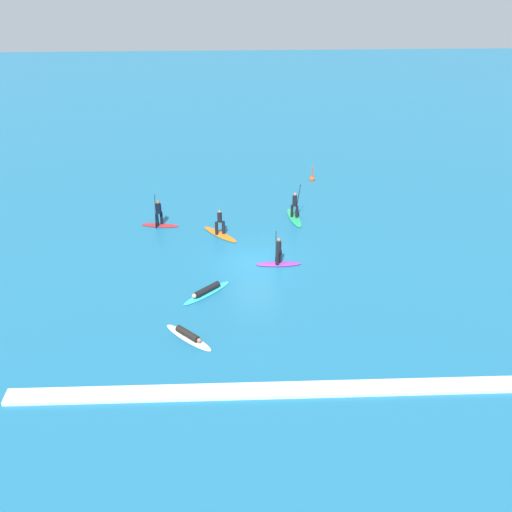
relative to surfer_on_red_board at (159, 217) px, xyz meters
name	(u,v)px	position (x,y,z in m)	size (l,w,h in m)	color
ground_plane	(256,263)	(6.08, -5.05, -0.62)	(120.00, 120.00, 0.00)	#1E6B93
surfer_on_red_board	(159,217)	(0.00, 0.00, 0.00)	(2.51, 0.94, 2.25)	red
surfer_on_green_board	(294,212)	(8.86, 0.76, -0.17)	(1.10, 2.93, 2.35)	#23B266
surfer_on_purple_board	(279,258)	(7.38, -5.24, -0.19)	(2.64, 0.68, 2.02)	purple
surfer_on_orange_board	(220,229)	(3.95, -1.43, -0.21)	(2.46, 2.60, 1.74)	orange
surfer_on_white_board	(188,336)	(2.56, -12.03, -0.47)	(2.62, 2.57, 0.42)	white
surfer_on_teal_board	(206,291)	(3.30, -8.16, -0.46)	(2.73, 2.63, 0.42)	#33C6CC
marker_buoy	(312,178)	(10.80, 7.20, -0.46)	(0.41, 0.41, 1.16)	#E55119
wave_crest	(266,391)	(6.08, -15.94, -0.53)	(22.10, 0.90, 0.18)	white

